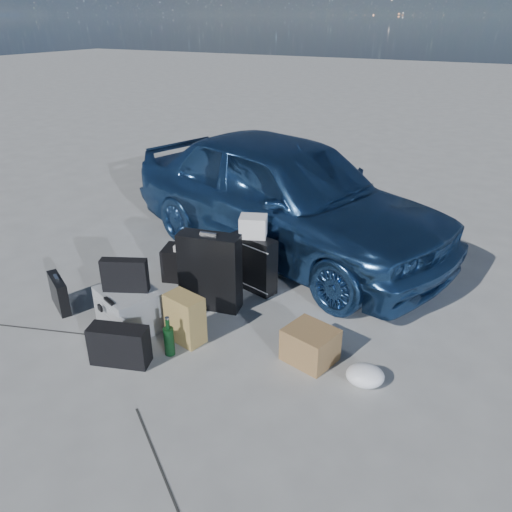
{
  "coord_description": "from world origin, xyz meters",
  "views": [
    {
      "loc": [
        2.22,
        -2.67,
        2.45
      ],
      "look_at": [
        0.33,
        0.85,
        0.51
      ],
      "focal_mm": 35.0,
      "sensor_mm": 36.0,
      "label": 1
    }
  ],
  "objects_px": {
    "briefcase": "(59,293)",
    "suitcase_left": "(210,271)",
    "car": "(284,195)",
    "cardboard_box": "(310,345)",
    "suitcase_right": "(254,263)",
    "green_bottle": "(169,337)",
    "pelican_case": "(130,309)",
    "duffel_bag": "(197,264)"
  },
  "relations": [
    {
      "from": "briefcase",
      "to": "duffel_bag",
      "type": "relative_size",
      "value": 0.59
    },
    {
      "from": "briefcase",
      "to": "cardboard_box",
      "type": "xyz_separation_m",
      "value": [
        2.33,
        0.37,
        -0.02
      ]
    },
    {
      "from": "suitcase_left",
      "to": "cardboard_box",
      "type": "distance_m",
      "value": 1.18
    },
    {
      "from": "car",
      "to": "cardboard_box",
      "type": "distance_m",
      "value": 2.13
    },
    {
      "from": "pelican_case",
      "to": "green_bottle",
      "type": "distance_m",
      "value": 0.55
    },
    {
      "from": "briefcase",
      "to": "suitcase_left",
      "type": "height_order",
      "value": "suitcase_left"
    },
    {
      "from": "suitcase_left",
      "to": "green_bottle",
      "type": "bearing_deg",
      "value": -93.46
    },
    {
      "from": "cardboard_box",
      "to": "green_bottle",
      "type": "distance_m",
      "value": 1.11
    },
    {
      "from": "cardboard_box",
      "to": "suitcase_right",
      "type": "bearing_deg",
      "value": 139.37
    },
    {
      "from": "duffel_bag",
      "to": "car",
      "type": "bearing_deg",
      "value": 49.23
    },
    {
      "from": "car",
      "to": "pelican_case",
      "type": "height_order",
      "value": "car"
    },
    {
      "from": "car",
      "to": "duffel_bag",
      "type": "xyz_separation_m",
      "value": [
        -0.46,
        -1.07,
        -0.49
      ]
    },
    {
      "from": "briefcase",
      "to": "duffel_bag",
      "type": "height_order",
      "value": "duffel_bag"
    },
    {
      "from": "duffel_bag",
      "to": "cardboard_box",
      "type": "distance_m",
      "value": 1.68
    },
    {
      "from": "suitcase_left",
      "to": "suitcase_right",
      "type": "height_order",
      "value": "suitcase_left"
    },
    {
      "from": "car",
      "to": "suitcase_left",
      "type": "height_order",
      "value": "car"
    },
    {
      "from": "suitcase_right",
      "to": "cardboard_box",
      "type": "relative_size",
      "value": 1.52
    },
    {
      "from": "pelican_case",
      "to": "suitcase_right",
      "type": "bearing_deg",
      "value": 81.68
    },
    {
      "from": "pelican_case",
      "to": "suitcase_left",
      "type": "relative_size",
      "value": 0.7
    },
    {
      "from": "suitcase_right",
      "to": "green_bottle",
      "type": "bearing_deg",
      "value": -79.62
    },
    {
      "from": "pelican_case",
      "to": "duffel_bag",
      "type": "distance_m",
      "value": 1.0
    },
    {
      "from": "pelican_case",
      "to": "green_bottle",
      "type": "bearing_deg",
      "value": 4.71
    },
    {
      "from": "suitcase_left",
      "to": "cardboard_box",
      "type": "relative_size",
      "value": 1.96
    },
    {
      "from": "suitcase_left",
      "to": "green_bottle",
      "type": "xyz_separation_m",
      "value": [
        0.11,
        -0.78,
        -0.2
      ]
    },
    {
      "from": "briefcase",
      "to": "suitcase_right",
      "type": "xyz_separation_m",
      "value": [
        1.4,
        1.17,
        0.12
      ]
    },
    {
      "from": "briefcase",
      "to": "suitcase_right",
      "type": "height_order",
      "value": "suitcase_right"
    },
    {
      "from": "pelican_case",
      "to": "briefcase",
      "type": "height_order",
      "value": "pelican_case"
    },
    {
      "from": "briefcase",
      "to": "suitcase_left",
      "type": "xyz_separation_m",
      "value": [
        1.21,
        0.69,
        0.21
      ]
    },
    {
      "from": "briefcase",
      "to": "green_bottle",
      "type": "distance_m",
      "value": 1.32
    },
    {
      "from": "car",
      "to": "duffel_bag",
      "type": "bearing_deg",
      "value": 173.73
    },
    {
      "from": "cardboard_box",
      "to": "briefcase",
      "type": "bearing_deg",
      "value": -170.91
    },
    {
      "from": "car",
      "to": "green_bottle",
      "type": "relative_size",
      "value": 11.8
    },
    {
      "from": "duffel_bag",
      "to": "suitcase_left",
      "type": "bearing_deg",
      "value": -60.31
    },
    {
      "from": "car",
      "to": "cardboard_box",
      "type": "xyz_separation_m",
      "value": [
        1.07,
        -1.76,
        -0.53
      ]
    },
    {
      "from": "briefcase",
      "to": "green_bottle",
      "type": "relative_size",
      "value": 1.2
    },
    {
      "from": "pelican_case",
      "to": "briefcase",
      "type": "distance_m",
      "value": 0.79
    },
    {
      "from": "duffel_bag",
      "to": "green_bottle",
      "type": "distance_m",
      "value": 1.26
    },
    {
      "from": "suitcase_right",
      "to": "car",
      "type": "bearing_deg",
      "value": 112.82
    },
    {
      "from": "cardboard_box",
      "to": "green_bottle",
      "type": "height_order",
      "value": "green_bottle"
    },
    {
      "from": "car",
      "to": "suitcase_right",
      "type": "bearing_deg",
      "value": -154.72
    },
    {
      "from": "car",
      "to": "briefcase",
      "type": "xyz_separation_m",
      "value": [
        -1.26,
        -2.14,
        -0.51
      ]
    },
    {
      "from": "cardboard_box",
      "to": "green_bottle",
      "type": "xyz_separation_m",
      "value": [
        -1.01,
        -0.46,
        0.03
      ]
    }
  ]
}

